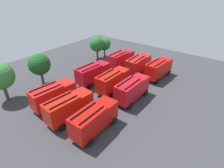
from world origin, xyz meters
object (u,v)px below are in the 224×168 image
Objects in this scene: firefighter_2 at (75,77)px; tree_0 at (0,76)px; fire_truck_8 at (121,59)px; tree_1 at (39,65)px; tree_3 at (104,44)px; fire_truck_5 at (138,64)px; traffic_cone_1 at (111,64)px; fire_truck_2 at (158,68)px; fire_truck_0 at (94,118)px; tree_2 at (97,44)px; traffic_cone_0 at (151,71)px; fire_truck_1 at (132,89)px; fire_truck_4 at (113,80)px; fire_truck_6 at (53,95)px; firefighter_0 at (156,66)px; fire_truck_7 at (93,73)px; firefighter_1 at (117,58)px; fire_truck_3 at (69,106)px.

tree_0 is at bearing -51.14° from firefighter_2.
tree_1 reaches higher than fire_truck_8.
tree_1 is 18.75m from tree_3.
traffic_cone_1 is (-0.01, 7.30, -1.85)m from fire_truck_5.
fire_truck_5 is (-0.57, 4.31, 0.00)m from fire_truck_2.
tree_2 is (19.54, 16.79, 1.68)m from fire_truck_0.
fire_truck_5 is 3.46m from traffic_cone_0.
fire_truck_8 is at bearing 44.04° from fire_truck_1.
fire_truck_4 is 0.98× the size of fire_truck_6.
firefighter_0 is at bearing -69.53° from traffic_cone_1.
fire_truck_2 is 1.01× the size of fire_truck_8.
fire_truck_5 is at bearing 12.61° from fire_truck_0.
fire_truck_5 is 11.99× the size of traffic_cone_1.
fire_truck_2 is at bearing -23.46° from fire_truck_4.
tree_3 is (3.25, 7.51, 1.18)m from fire_truck_8.
fire_truck_8 is at bearing 132.70° from firefighter_2.
fire_truck_5 reaches higher than firefighter_0.
fire_truck_6 reaches higher than firefighter_0.
firefighter_0 is at bearing -60.77° from fire_truck_8.
fire_truck_1 is at bearing -39.30° from fire_truck_6.
fire_truck_8 is at bearing -113.40° from tree_3.
tree_0 reaches higher than fire_truck_7.
fire_truck_5 and fire_truck_8 have the same top height.
fire_truck_1 is 16.92m from firefighter_1.
tree_3 is (0.69, 4.61, 2.41)m from firefighter_1.
fire_truck_2 is at bearing -0.39° from fire_truck_0.
fire_truck_1 is 20.96m from tree_0.
fire_truck_4 is (9.86, -0.29, 0.00)m from fire_truck_3.
fire_truck_7 is (9.93, 4.58, 0.00)m from fire_truck_3.
tree_1 is at bearing -20.36° from firefighter_1.
fire_truck_3 is at bearing 171.35° from fire_truck_2.
fire_truck_5 is 10.21m from fire_truck_7.
fire_truck_4 is 1.46× the size of tree_3.
fire_truck_0 is 10.50m from fire_truck_4.
fire_truck_2 is at bearing -8.16° from fire_truck_3.
fire_truck_1 is at bearing -127.98° from tree_3.
fire_truck_7 is at bearing -164.58° from traffic_cone_1.
firefighter_2 is at bearing -95.23° from firefighter_0.
tree_1 is (-18.04, 4.58, 3.25)m from firefighter_1.
tree_1 reaches higher than fire_truck_3.
fire_truck_2 is 4.44× the size of firefighter_1.
fire_truck_2 is 1.00× the size of fire_truck_6.
fire_truck_1 is 10.03m from fire_truck_2.
fire_truck_8 is (9.07, -0.25, 0.00)m from fire_truck_7.
fire_truck_1 is 13.03m from fire_truck_8.
fire_truck_5 is 1.17× the size of tree_1.
firefighter_2 is 14.91m from tree_3.
tree_0 is (-25.77, 14.64, 3.45)m from firefighter_0.
firefighter_1 is (21.56, 7.23, -1.23)m from fire_truck_3.
fire_truck_7 is at bearing -89.52° from firefighter_0.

